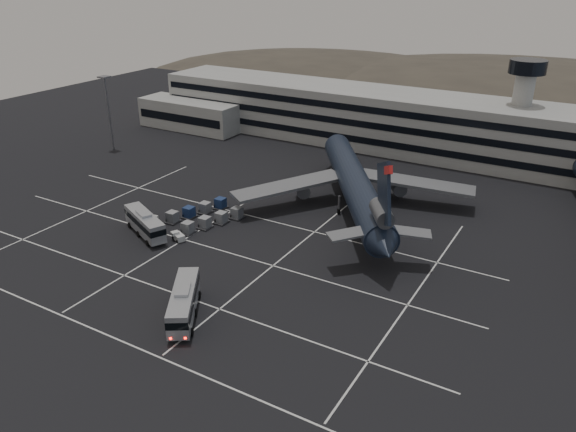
# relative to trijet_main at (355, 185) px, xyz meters

# --- Properties ---
(ground) EXTENTS (260.00, 260.00, 0.00)m
(ground) POSITION_rel_trijet_main_xyz_m (-14.16, -30.17, -5.25)
(ground) COLOR black
(ground) RESTS_ON ground
(lane_markings) EXTENTS (90.00, 55.62, 0.01)m
(lane_markings) POSITION_rel_trijet_main_xyz_m (-13.21, -29.44, -5.24)
(lane_markings) COLOR silver
(lane_markings) RESTS_ON ground
(terminal) EXTENTS (125.00, 26.00, 24.00)m
(terminal) POSITION_rel_trijet_main_xyz_m (-17.10, 40.98, 1.68)
(terminal) COLOR gray
(terminal) RESTS_ON ground
(hills) EXTENTS (352.00, 180.00, 44.00)m
(hills) POSITION_rel_trijet_main_xyz_m (3.84, 139.83, -17.32)
(hills) COLOR #38332B
(hills) RESTS_ON ground
(lightpole_left) EXTENTS (2.40, 2.40, 18.28)m
(lightpole_left) POSITION_rel_trijet_main_xyz_m (-69.16, 4.83, 6.57)
(lightpole_left) COLOR slate
(lightpole_left) RESTS_ON ground
(trijet_main) EXTENTS (40.58, 50.73, 18.08)m
(trijet_main) POSITION_rel_trijet_main_xyz_m (0.00, 0.00, 0.00)
(trijet_main) COLOR black
(trijet_main) RESTS_ON ground
(bus_near) EXTENTS (9.15, 12.14, 4.43)m
(bus_near) POSITION_rel_trijet_main_xyz_m (-5.16, -43.87, -2.83)
(bus_near) COLOR #979A9F
(bus_near) RESTS_ON ground
(bus_far) EXTENTS (12.23, 7.76, 4.31)m
(bus_far) POSITION_rel_trijet_main_xyz_m (-27.08, -28.04, -2.89)
(bus_far) COLOR #979A9F
(bus_far) RESTS_ON ground
(tug_a) EXTENTS (1.56, 2.26, 1.34)m
(tug_a) POSITION_rel_trijet_main_xyz_m (-29.75, -23.52, -4.65)
(tug_a) COLOR beige
(tug_a) RESTS_ON ground
(tug_b) EXTENTS (2.89, 2.43, 1.61)m
(tug_b) POSITION_rel_trijet_main_xyz_m (-20.68, -26.81, -4.54)
(tug_b) COLOR beige
(tug_b) RESTS_ON ground
(uld_cluster) EXTENTS (12.02, 14.81, 2.12)m
(uld_cluster) POSITION_rel_trijet_main_xyz_m (-21.90, -18.00, -4.22)
(uld_cluster) COLOR #2D2D30
(uld_cluster) RESTS_ON ground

